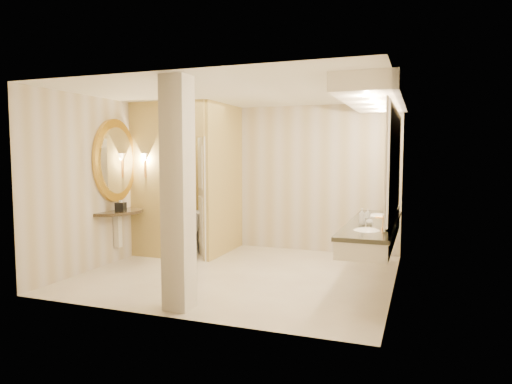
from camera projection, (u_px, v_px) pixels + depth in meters
floor at (239, 273)px, 6.93m from camera, size 4.50×4.50×0.00m
ceiling at (239, 93)px, 6.70m from camera, size 4.50×4.50×0.00m
wall_back at (279, 178)px, 8.69m from camera, size 4.50×0.02×2.70m
wall_front at (169, 197)px, 4.94m from camera, size 4.50×0.02×2.70m
wall_left at (114, 182)px, 7.58m from camera, size 0.02×4.00×2.70m
wall_right at (396, 189)px, 6.05m from camera, size 0.02×4.00×2.70m
toilet_closet at (201, 178)px, 8.10m from camera, size 1.50×1.55×2.70m
wall_sconce at (145, 158)px, 7.84m from camera, size 0.14×0.14×0.42m
vanity at (376, 167)px, 6.20m from camera, size 0.75×2.84×2.09m
console_shelf at (115, 182)px, 7.57m from camera, size 1.05×1.05×1.98m
pillar at (178, 194)px, 5.26m from camera, size 0.30×0.30×2.70m
tissue_box at (121, 207)px, 7.42m from camera, size 0.17×0.17×0.15m
toilet at (200, 229)px, 8.52m from camera, size 0.56×0.84×0.80m
soap_bottle_a at (368, 213)px, 6.66m from camera, size 0.07×0.08×0.13m
soap_bottle_b at (369, 221)px, 5.99m from camera, size 0.10×0.10×0.11m
soap_bottle_c at (362, 217)px, 6.00m from camera, size 0.11×0.11×0.22m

